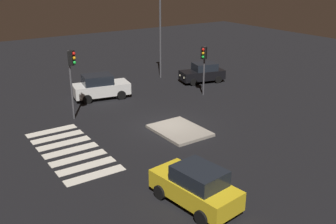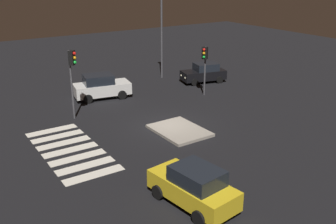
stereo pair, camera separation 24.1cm
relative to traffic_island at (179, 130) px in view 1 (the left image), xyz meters
The scene contains 9 objects.
ground_plane 1.21m from the traffic_island, behind, with size 80.00×80.00×0.00m, color black.
traffic_island is the anchor object (origin of this frame).
car_white 9.33m from the traffic_island, behind, with size 2.69×4.69×1.95m.
car_yellow 8.25m from the traffic_island, 30.26° to the right, with size 4.42×2.45×1.85m.
car_black 12.04m from the traffic_island, 134.66° to the left, with size 2.56×4.27×1.76m.
traffic_light_south 8.31m from the traffic_island, 141.46° to the right, with size 0.54×0.54×4.79m.
traffic_light_west 8.54m from the traffic_island, 130.98° to the left, with size 0.54×0.53×4.03m.
street_lamp 14.61m from the traffic_island, 152.63° to the left, with size 0.56×0.56×8.84m.
crosswalk_near 6.92m from the traffic_island, 100.00° to the right, with size 7.60×3.20×0.02m.
Camera 1 is at (20.03, -13.30, 9.83)m, focal length 41.78 mm.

